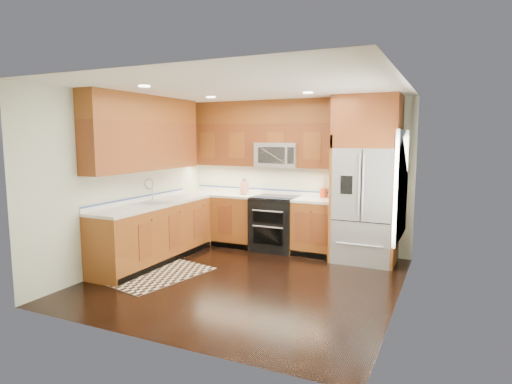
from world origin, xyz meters
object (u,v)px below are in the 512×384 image
at_px(refrigerator, 366,180).
at_px(utensil_crock, 323,191).
at_px(rug, 160,275).
at_px(knife_block, 244,188).
at_px(range, 275,223).

xyz_separation_m(refrigerator, utensil_crock, (-0.76, 0.29, -0.25)).
bearing_deg(utensil_crock, rug, -127.41).
relative_size(refrigerator, knife_block, 9.10).
distance_m(refrigerator, knife_block, 2.20).
bearing_deg(refrigerator, utensil_crock, 158.93).
bearing_deg(range, utensil_crock, 18.08).
relative_size(range, knife_block, 3.31).
xyz_separation_m(range, utensil_crock, (0.79, 0.26, 0.59)).
bearing_deg(utensil_crock, refrigerator, -21.07).
bearing_deg(range, rug, -115.27).
bearing_deg(utensil_crock, knife_block, -172.52).
relative_size(rug, utensil_crock, 4.34).
distance_m(range, rug, 2.27).
xyz_separation_m(knife_block, utensil_crock, (1.42, 0.19, -0.00)).
distance_m(range, refrigerator, 1.76).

